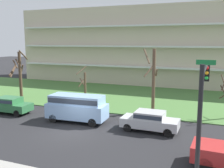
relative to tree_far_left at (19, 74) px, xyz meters
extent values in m
plane|color=#232326|center=(11.49, -7.65, -3.15)|extent=(160.00, 160.00, 0.00)
cube|color=#477238|center=(11.49, 6.35, -3.11)|extent=(80.00, 16.00, 0.08)
cube|color=beige|center=(11.49, 19.75, 3.00)|extent=(44.86, 10.80, 12.29)
cube|color=silver|center=(11.49, 13.90, -0.08)|extent=(43.07, 0.90, 0.24)
cube|color=silver|center=(11.49, 13.90, 3.00)|extent=(43.07, 0.90, 0.24)
cube|color=silver|center=(11.49, 13.90, 6.07)|extent=(43.07, 0.90, 0.24)
cylinder|color=#4C3828|center=(0.07, 0.05, -0.29)|extent=(0.35, 0.35, 5.72)
cylinder|color=#4C3828|center=(-0.02, -0.23, 1.39)|extent=(0.72, 0.36, 0.75)
cylinder|color=#4C3828|center=(-0.17, -0.43, 1.16)|extent=(1.11, 0.67, 0.94)
cylinder|color=#4C3828|center=(0.18, 0.29, 0.58)|extent=(0.67, 0.41, 0.98)
cylinder|color=#4C3828|center=(0.70, 0.03, 2.20)|extent=(0.21, 1.36, 1.18)
cylinder|color=#4C3828|center=(-0.81, -0.26, 0.34)|extent=(0.80, 1.89, 1.11)
cylinder|color=#4C3828|center=(-0.71, -0.25, 0.21)|extent=(0.78, 1.71, 1.18)
cylinder|color=brown|center=(7.98, 1.30, -1.39)|extent=(0.26, 0.26, 3.51)
cylinder|color=brown|center=(7.76, 0.95, -0.62)|extent=(0.82, 0.56, 0.74)
cylinder|color=brown|center=(7.47, 1.46, -0.83)|extent=(0.44, 1.12, 1.01)
cylinder|color=brown|center=(7.36, 1.61, 0.53)|extent=(0.76, 1.33, 0.93)
cylinder|color=brown|center=(15.96, 0.17, -0.04)|extent=(0.32, 0.32, 6.20)
cylinder|color=brown|center=(15.40, 0.49, 0.92)|extent=(0.82, 1.27, 1.17)
cylinder|color=brown|center=(15.33, -0.25, 2.38)|extent=(1.01, 1.41, 1.35)
cylinder|color=brown|center=(16.21, 0.26, 0.80)|extent=(0.37, 0.66, 0.77)
cylinder|color=#423023|center=(22.11, 0.35, 0.36)|extent=(0.48, 1.18, 0.98)
cylinder|color=#423023|center=(22.23, 0.24, -0.64)|extent=(0.71, 0.97, 1.10)
cube|color=#8CB2E0|center=(10.53, -5.15, -2.16)|extent=(5.30, 2.29, 1.25)
cube|color=#8CB2E0|center=(10.53, -5.15, -1.16)|extent=(4.70, 2.10, 0.75)
cube|color=#2D3847|center=(10.53, -5.15, -1.16)|extent=(4.61, 2.13, 0.41)
cylinder|color=black|center=(8.76, -6.14, -2.79)|extent=(0.73, 0.26, 0.72)
cylinder|color=black|center=(8.67, -4.37, -2.79)|extent=(0.73, 0.26, 0.72)
cylinder|color=black|center=(12.40, -5.94, -2.79)|extent=(0.73, 0.26, 0.72)
cylinder|color=black|center=(12.30, -4.16, -2.79)|extent=(0.73, 0.26, 0.72)
cube|color=#2D6B3D|center=(3.05, -5.15, -2.48)|extent=(4.48, 1.99, 0.70)
cube|color=#2D6B3D|center=(3.05, -5.15, -1.85)|extent=(2.27, 1.75, 0.55)
cube|color=#2D3847|center=(3.05, -5.15, -1.85)|extent=(2.23, 1.79, 0.30)
cylinder|color=black|center=(1.47, -4.43, -2.83)|extent=(0.65, 0.25, 0.64)
cylinder|color=black|center=(4.62, -5.87, -2.83)|extent=(0.65, 0.25, 0.64)
cylinder|color=black|center=(4.55, -4.30, -2.83)|extent=(0.65, 0.25, 0.64)
cube|color=#B7BABF|center=(16.95, -5.15, -2.48)|extent=(4.41, 1.83, 0.70)
cube|color=#B7BABF|center=(16.95, -5.15, -1.85)|extent=(2.21, 1.67, 0.55)
cube|color=#2D3847|center=(16.95, -5.15, -1.85)|extent=(2.17, 1.71, 0.30)
cylinder|color=black|center=(15.41, -5.93, -2.83)|extent=(0.64, 0.22, 0.64)
cylinder|color=black|center=(15.42, -4.35, -2.83)|extent=(0.64, 0.22, 0.64)
cylinder|color=black|center=(18.49, -5.95, -2.83)|extent=(0.64, 0.22, 0.64)
cylinder|color=black|center=(18.50, -4.37, -2.83)|extent=(0.64, 0.22, 0.64)
cylinder|color=black|center=(21.33, -8.69, -2.75)|extent=(0.81, 0.25, 0.80)
cylinder|color=black|center=(21.27, -10.47, -2.75)|extent=(0.81, 0.25, 0.80)
cylinder|color=black|center=(21.04, -14.25, -0.11)|extent=(0.18, 0.18, 6.06)
cylinder|color=black|center=(21.04, -11.52, 2.52)|extent=(0.12, 5.46, 0.12)
cube|color=black|center=(21.04, -9.09, 2.02)|extent=(0.28, 0.28, 0.90)
sphere|color=red|center=(21.04, -9.24, 2.32)|extent=(0.20, 0.20, 0.20)
sphere|color=#F2A519|center=(21.04, -9.24, 2.04)|extent=(0.20, 0.20, 0.20)
sphere|color=green|center=(21.04, -9.24, 1.76)|extent=(0.20, 0.20, 0.20)
cube|color=#197238|center=(21.04, -11.25, 2.77)|extent=(0.90, 0.04, 0.24)
camera|label=1|loc=(21.56, -24.55, 3.76)|focal=42.37mm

